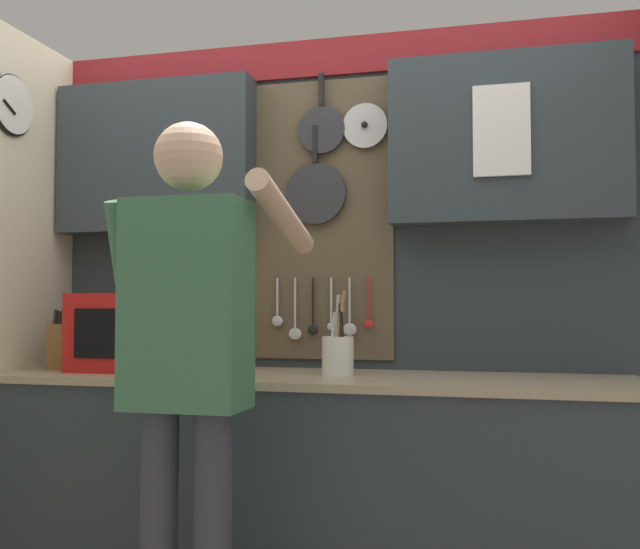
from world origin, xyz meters
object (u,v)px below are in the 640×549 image
(utensil_crock, at_px, (338,353))
(person, at_px, (189,346))
(microwave, at_px, (140,332))
(knife_block, at_px, (67,345))

(utensil_crock, relative_size, person, 0.18)
(microwave, bearing_deg, utensil_crock, 0.06)
(knife_block, height_order, person, person)
(knife_block, xyz_separation_m, utensil_crock, (1.19, 0.00, -0.01))
(utensil_crock, xyz_separation_m, person, (-0.35, -0.60, 0.06))
(microwave, bearing_deg, person, -50.80)
(microwave, height_order, person, person)
(microwave, relative_size, person, 0.28)
(knife_block, bearing_deg, microwave, -0.12)
(knife_block, bearing_deg, utensil_crock, 0.01)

